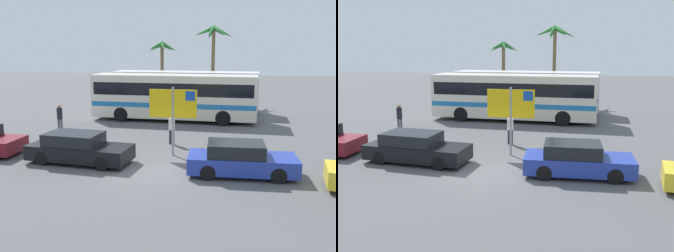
% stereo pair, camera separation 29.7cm
% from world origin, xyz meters
% --- Properties ---
extents(ground, '(120.00, 120.00, 0.00)m').
position_xyz_m(ground, '(0.00, 0.00, 0.00)').
color(ground, '#565659').
extents(bus_front_coach, '(11.21, 2.59, 3.17)m').
position_xyz_m(bus_front_coach, '(-1.22, 11.27, 1.78)').
color(bus_front_coach, silver).
rests_on(bus_front_coach, ground).
extents(bus_rear_coach, '(11.21, 2.59, 3.17)m').
position_xyz_m(bus_rear_coach, '(-1.08, 15.07, 1.78)').
color(bus_rear_coach, white).
rests_on(bus_rear_coach, ground).
extents(ferry_sign, '(2.20, 0.14, 3.20)m').
position_xyz_m(ferry_sign, '(0.51, 2.62, 2.33)').
color(ferry_sign, gray).
rests_on(ferry_sign, ground).
extents(car_black, '(4.62, 2.03, 1.32)m').
position_xyz_m(car_black, '(-3.35, 0.60, 0.64)').
color(car_black, black).
rests_on(car_black, ground).
extents(car_blue, '(4.34, 2.05, 1.32)m').
position_xyz_m(car_blue, '(3.63, 0.37, 0.64)').
color(car_blue, '#23389E').
rests_on(car_blue, ground).
extents(pedestrian_near_sign, '(0.32, 0.32, 1.59)m').
position_xyz_m(pedestrian_near_sign, '(-0.01, 4.64, 0.93)').
color(pedestrian_near_sign, '#2D2D33').
rests_on(pedestrian_near_sign, ground).
extents(pedestrian_crossing_lot, '(0.32, 0.32, 1.76)m').
position_xyz_m(pedestrian_crossing_lot, '(-6.98, 5.80, 1.04)').
color(pedestrian_crossing_lot, '#4C4C51').
rests_on(pedestrian_crossing_lot, ground).
extents(palm_tree_seaside, '(3.71, 3.60, 6.98)m').
position_xyz_m(palm_tree_seaside, '(0.46, 20.78, 5.77)').
color(palm_tree_seaside, brown).
rests_on(palm_tree_seaside, ground).
extents(palm_tree_inland, '(2.99, 2.98, 5.61)m').
position_xyz_m(palm_tree_inland, '(-4.48, 21.57, 4.53)').
color(palm_tree_inland, brown).
rests_on(palm_tree_inland, ground).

